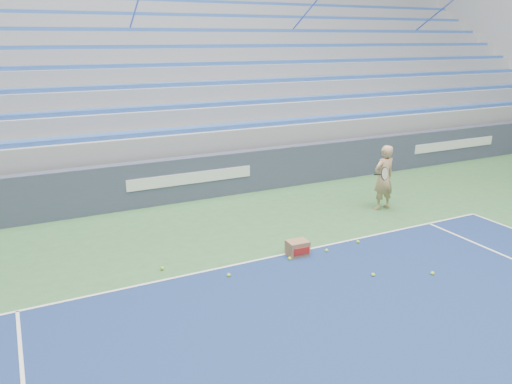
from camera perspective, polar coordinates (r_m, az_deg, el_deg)
sponsor_barrier at (r=12.56m, az=-7.62°, el=1.54°), size 30.00×0.32×1.10m
bleachers at (r=17.68m, az=-14.13°, el=11.67°), size 31.00×9.15×7.30m
tennis_player at (r=12.06m, az=14.39°, el=1.61°), size 0.90×0.82×1.55m
ball_box at (r=9.40m, az=4.77°, el=-6.43°), size 0.41×0.32×0.29m
tennis_ball_0 at (r=10.15m, az=11.57°, el=-5.60°), size 0.07×0.07×0.07m
tennis_ball_1 at (r=9.24m, az=3.87°, el=-7.61°), size 0.07×0.07×0.07m
tennis_ball_2 at (r=9.01m, az=-10.66°, el=-8.56°), size 0.07×0.07×0.07m
tennis_ball_3 at (r=8.63m, az=-3.13°, el=-9.47°), size 0.07×0.07×0.07m
tennis_ball_4 at (r=9.65m, az=8.08°, el=-6.64°), size 0.07×0.07×0.07m
tennis_ball_5 at (r=8.86m, az=13.23°, el=-9.20°), size 0.07×0.07×0.07m
tennis_ball_6 at (r=9.20m, az=19.52°, el=-8.76°), size 0.07×0.07×0.07m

